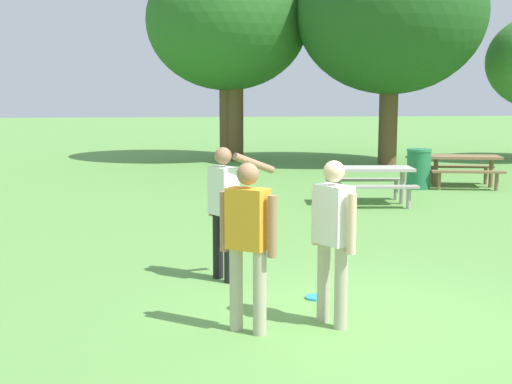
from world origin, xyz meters
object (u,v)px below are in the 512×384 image
at_px(person_bystander, 248,236).
at_px(person_thrower, 224,203).
at_px(picnic_table_near, 371,177).
at_px(picnic_table_far, 464,164).
at_px(frisbee, 316,297).
at_px(tree_tall_left, 227,22).
at_px(trash_can_beside_table, 419,169).
at_px(tree_broad_center, 235,30).
at_px(tree_far_right, 391,14).
at_px(person_catcher, 333,232).

bearing_deg(person_bystander, person_thrower, 92.57).
distance_m(picnic_table_near, picnic_table_far, 3.78).
relative_size(person_bystander, frisbee, 6.82).
bearing_deg(tree_tall_left, picnic_table_near, -77.45).
height_order(picnic_table_near, trash_can_beside_table, trash_can_beside_table).
height_order(picnic_table_near, tree_broad_center, tree_broad_center).
relative_size(picnic_table_near, tree_tall_left, 0.26).
relative_size(person_bystander, tree_tall_left, 0.23).
relative_size(picnic_table_far, tree_far_right, 0.27).
bearing_deg(person_thrower, tree_far_right, 64.77).
height_order(person_thrower, frisbee, person_thrower).
xyz_separation_m(trash_can_beside_table, tree_broad_center, (-3.75, 7.40, 3.86)).
bearing_deg(picnic_table_far, picnic_table_near, -142.62).
bearing_deg(picnic_table_near, person_bystander, -114.43).
bearing_deg(trash_can_beside_table, picnic_table_far, 7.12).
distance_m(person_catcher, picnic_table_far, 11.00).
xyz_separation_m(person_thrower, tree_tall_left, (1.24, 15.25, 3.69)).
bearing_deg(picnic_table_near, picnic_table_far, 37.38).
xyz_separation_m(person_thrower, picnic_table_near, (3.42, 5.46, -0.40)).
xyz_separation_m(picnic_table_near, tree_far_right, (2.82, 7.79, 4.18)).
height_order(trash_can_beside_table, tree_broad_center, tree_broad_center).
bearing_deg(tree_tall_left, picnic_table_far, -55.36).
xyz_separation_m(frisbee, picnic_table_near, (2.46, 6.35, 0.55)).
xyz_separation_m(person_catcher, tree_far_right, (5.31, 15.02, 3.80)).
relative_size(trash_can_beside_table, tree_far_right, 0.13).
relative_size(person_catcher, trash_can_beside_table, 1.71).
height_order(person_thrower, person_catcher, same).
bearing_deg(person_catcher, trash_can_beside_table, 65.36).
bearing_deg(trash_can_beside_table, person_thrower, -124.54).
bearing_deg(picnic_table_near, person_catcher, -108.98).
bearing_deg(person_catcher, picnic_table_far, 60.04).
xyz_separation_m(person_catcher, frisbee, (0.03, 0.88, -0.93)).
relative_size(person_thrower, tree_far_right, 0.22).
xyz_separation_m(person_catcher, trash_can_beside_table, (4.30, 9.38, -0.46)).
bearing_deg(frisbee, person_bystander, -131.43).
height_order(person_bystander, tree_broad_center, tree_broad_center).
distance_m(frisbee, tree_far_right, 15.81).
distance_m(person_thrower, picnic_table_near, 6.45).
distance_m(person_catcher, tree_broad_center, 17.13).
distance_m(picnic_table_near, tree_far_right, 9.28).
xyz_separation_m(picnic_table_near, tree_tall_left, (-2.18, 9.79, 4.09)).
bearing_deg(tree_broad_center, frisbee, -91.86).
bearing_deg(picnic_table_near, person_thrower, -122.08).
bearing_deg(picnic_table_far, person_catcher, -119.96).
bearing_deg(picnic_table_near, frisbee, -111.17).
distance_m(tree_broad_center, tree_far_right, 5.09).
relative_size(person_catcher, person_bystander, 1.00).
bearing_deg(person_catcher, picnic_table_near, 71.02).
distance_m(person_catcher, trash_can_beside_table, 10.33).
bearing_deg(tree_broad_center, tree_tall_left, 134.60).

